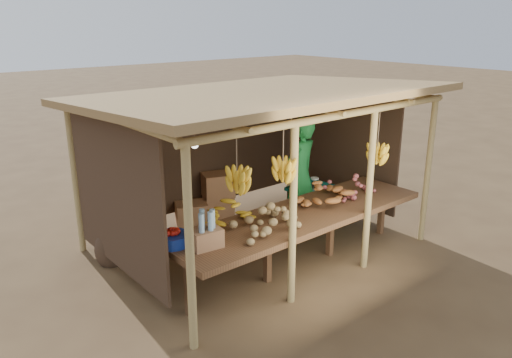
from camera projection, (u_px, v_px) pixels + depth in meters
ground at (256, 244)px, 7.61m from camera, size 60.00×60.00×0.00m
stall_structure at (257, 123)px, 6.91m from camera, size 4.70×3.50×2.43m
counter at (301, 218)px, 6.69m from camera, size 3.90×1.05×0.80m
potato_heap at (272, 215)px, 6.11m from camera, size 1.08×0.70×0.37m
sweet_potato_heap at (326, 190)px, 7.02m from camera, size 1.04×0.73×0.36m
onion_heap at (349, 183)px, 7.32m from camera, size 0.82×0.55×0.35m
banana_pile at (227, 208)px, 6.37m from camera, size 0.64×0.46×0.35m
tomato_basin at (173, 238)px, 5.72m from camera, size 0.38×0.38×0.20m
bottle_box at (205, 233)px, 5.64m from camera, size 0.38×0.32×0.44m
vendor at (300, 175)px, 7.88m from camera, size 0.76×0.58×1.85m
tarp_crate at (311, 203)px, 8.32m from camera, size 0.75×0.67×0.84m
carton_stack at (209, 202)px, 8.36m from camera, size 1.16×0.55×0.80m
burlap_sacks at (124, 242)px, 7.07m from camera, size 0.84×0.44×0.59m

